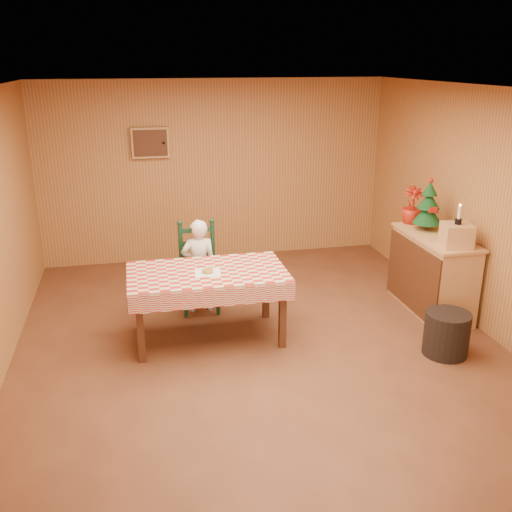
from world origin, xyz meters
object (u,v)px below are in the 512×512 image
(crate, at_px, (457,235))
(storage_bin, at_px, (447,334))
(dining_table, at_px, (207,278))
(seated_child, at_px, (199,266))
(christmas_tree, at_px, (428,207))
(shelf_unit, at_px, (432,273))
(ladder_chair, at_px, (199,269))

(crate, height_order, storage_bin, crate)
(dining_table, distance_m, seated_child, 0.74)
(seated_child, relative_size, christmas_tree, 1.81)
(shelf_unit, xyz_separation_m, christmas_tree, (0.01, 0.25, 0.74))
(dining_table, bearing_deg, shelf_unit, 3.24)
(dining_table, relative_size, shelf_unit, 1.34)
(ladder_chair, xyz_separation_m, crate, (2.69, -1.04, 0.55))
(ladder_chair, relative_size, shelf_unit, 0.87)
(shelf_unit, relative_size, christmas_tree, 2.00)
(dining_table, bearing_deg, storage_bin, -20.79)
(ladder_chair, distance_m, seated_child, 0.08)
(seated_child, xyz_separation_m, shelf_unit, (2.68, -0.58, -0.10))
(crate, bearing_deg, dining_table, 174.72)
(dining_table, distance_m, ladder_chair, 0.81)
(crate, bearing_deg, christmas_tree, 90.00)
(storage_bin, bearing_deg, seated_child, 145.16)
(crate, xyz_separation_m, storage_bin, (-0.38, -0.63, -0.83))
(crate, relative_size, christmas_tree, 0.48)
(ladder_chair, xyz_separation_m, shelf_unit, (2.68, -0.64, -0.04))
(ladder_chair, height_order, crate, crate)
(christmas_tree, bearing_deg, dining_table, -171.51)
(dining_table, bearing_deg, christmas_tree, 8.49)
(crate, xyz_separation_m, christmas_tree, (-0.00, 0.65, 0.16))
(shelf_unit, distance_m, crate, 0.71)
(dining_table, distance_m, shelf_unit, 2.69)
(christmas_tree, bearing_deg, ladder_chair, 171.84)
(shelf_unit, xyz_separation_m, crate, (0.01, -0.40, 0.59))
(crate, relative_size, storage_bin, 0.66)
(seated_child, height_order, crate, crate)
(dining_table, relative_size, ladder_chair, 1.53)
(seated_child, relative_size, crate, 3.75)
(seated_child, xyz_separation_m, crate, (2.69, -0.98, 0.49))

